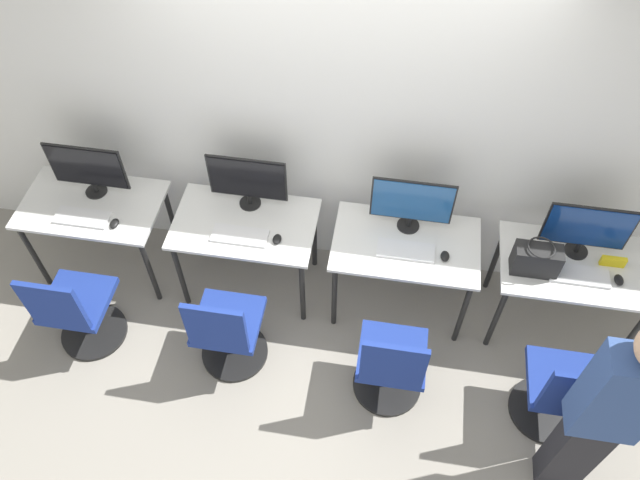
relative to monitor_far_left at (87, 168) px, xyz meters
The scene contains 25 objects.
ground_plane 2.01m from the monitor_far_left, 14.07° to the right, with size 20.00×20.00×0.00m, color gray.
wall_back 1.79m from the monitor_far_left, 10.51° to the left, with size 12.00×0.05×2.80m.
desk_far_left 0.35m from the monitor_far_left, 90.00° to the right, with size 1.01×0.62×0.73m.
monitor_far_left is the anchor object (origin of this frame).
keyboard_far_left 0.35m from the monitor_far_left, 90.00° to the right, with size 0.39×0.16×0.02m.
mouse_far_left 0.44m from the monitor_far_left, 48.90° to the right, with size 0.06×0.09×0.03m.
office_chair_far_left 1.01m from the monitor_far_left, 84.65° to the right, with size 0.48×0.48×0.91m.
desk_left 1.19m from the monitor_far_left, ahead, with size 1.01×0.62×0.73m.
monitor_left 1.14m from the monitor_far_left, ahead, with size 0.56×0.16×0.44m.
keyboard_left 1.19m from the monitor_far_left, 12.09° to the right, with size 0.39×0.16×0.02m.
mouse_left 1.44m from the monitor_far_left, ahead, with size 0.06×0.09×0.03m.
office_chair_left 1.53m from the monitor_far_left, 35.01° to the right, with size 0.48×0.48×0.91m.
desk_right 2.30m from the monitor_far_left, ahead, with size 1.01×0.62×0.73m.
monitor_right 2.28m from the monitor_far_left, ahead, with size 0.56×0.16×0.44m.
keyboard_right 2.30m from the monitor_far_left, ahead, with size 0.39×0.16×0.02m.
mouse_right 2.56m from the monitor_far_left, ahead, with size 0.06×0.09×0.03m.
office_chair_right 2.51m from the monitor_far_left, 21.23° to the right, with size 0.48×0.48×0.91m.
desk_far_right 3.43m from the monitor_far_left, ahead, with size 1.01×0.62×0.73m.
monitor_far_right 3.42m from the monitor_far_left, ahead, with size 0.56×0.16×0.44m.
keyboard_far_right 3.43m from the monitor_far_left, ahead, with size 0.39×0.16×0.02m.
mouse_far_right 3.68m from the monitor_far_left, ahead, with size 0.06×0.09×0.03m.
office_chair_far_right 3.52m from the monitor_far_left, 15.07° to the right, with size 0.48×0.48×0.91m.
person_far_right 3.62m from the monitor_far_left, 20.54° to the right, with size 0.36×0.23×1.76m.
handbag 3.12m from the monitor_far_left, ahead, with size 0.30×0.18×0.25m.
placard_far_right 3.64m from the monitor_far_left, ahead, with size 0.16×0.03×0.08m.
Camera 1 is at (0.41, -2.39, 4.08)m, focal length 35.00 mm.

